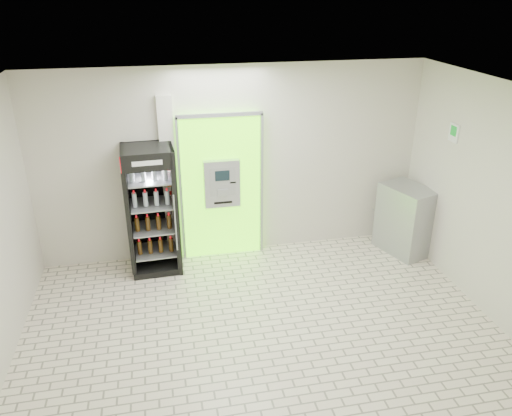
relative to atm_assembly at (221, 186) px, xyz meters
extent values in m
plane|color=beige|center=(0.20, -2.41, -1.17)|extent=(6.00, 6.00, 0.00)
plane|color=beige|center=(0.20, 0.09, 0.33)|extent=(6.00, 0.00, 6.00)
plane|color=beige|center=(0.20, -4.91, 0.33)|extent=(6.00, 0.00, 6.00)
plane|color=beige|center=(3.20, -2.41, 0.33)|extent=(0.00, 5.00, 5.00)
plane|color=white|center=(0.20, -2.41, 1.83)|extent=(6.00, 6.00, 0.00)
cube|color=#62F60F|center=(0.00, 0.02, -0.02)|extent=(1.20, 0.12, 2.30)
cube|color=gray|center=(0.00, -0.05, 1.13)|extent=(1.28, 0.04, 0.06)
cube|color=gray|center=(-0.63, -0.05, -0.02)|extent=(0.04, 0.04, 2.30)
cube|color=gray|center=(0.63, -0.05, -0.02)|extent=(0.04, 0.04, 2.30)
cube|color=black|center=(0.10, -0.04, -0.67)|extent=(0.62, 0.01, 0.67)
cube|color=black|center=(-0.34, -0.04, 0.81)|extent=(0.22, 0.01, 0.18)
cube|color=#999BA0|center=(0.00, -0.09, 0.08)|extent=(0.55, 0.12, 0.75)
cube|color=black|center=(0.00, -0.16, 0.23)|extent=(0.22, 0.01, 0.16)
cube|color=gray|center=(0.00, -0.16, -0.05)|extent=(0.16, 0.01, 0.12)
cube|color=black|center=(0.16, -0.16, 0.11)|extent=(0.09, 0.01, 0.02)
cube|color=black|center=(0.00, -0.16, -0.21)|extent=(0.28, 0.01, 0.03)
cube|color=silver|center=(-0.78, 0.04, 0.13)|extent=(0.22, 0.10, 2.60)
cube|color=#193FB2|center=(-0.78, -0.02, 0.48)|extent=(0.09, 0.01, 0.06)
cube|color=red|center=(-0.78, -0.02, 0.35)|extent=(0.09, 0.01, 0.06)
cube|color=yellow|center=(-0.78, -0.02, 0.22)|extent=(0.09, 0.01, 0.06)
cube|color=orange|center=(-0.78, -0.02, 0.09)|extent=(0.09, 0.01, 0.06)
cube|color=red|center=(-0.78, -0.02, -0.04)|extent=(0.09, 0.01, 0.06)
cube|color=black|center=(-1.07, -0.25, -0.20)|extent=(0.76, 0.70, 1.95)
cube|color=black|center=(-1.07, 0.05, -0.20)|extent=(0.73, 0.08, 1.95)
cube|color=#BC0A11|center=(-1.07, -0.58, 0.65)|extent=(0.71, 0.04, 0.23)
cube|color=white|center=(-1.07, -0.59, 0.65)|extent=(0.41, 0.02, 0.07)
cube|color=black|center=(-1.07, -0.25, -1.12)|extent=(0.76, 0.70, 0.10)
cylinder|color=gray|center=(-0.76, -0.61, -0.28)|extent=(0.03, 0.03, 0.88)
cube|color=gray|center=(-1.07, -0.25, -0.88)|extent=(0.64, 0.59, 0.02)
cube|color=gray|center=(-1.07, -0.25, -0.49)|extent=(0.64, 0.59, 0.02)
cube|color=gray|center=(-1.07, -0.25, -0.10)|extent=(0.64, 0.59, 0.02)
cube|color=gray|center=(-1.07, -0.25, 0.29)|extent=(0.64, 0.59, 0.02)
cube|color=#999BA0|center=(2.91, -0.51, -0.61)|extent=(0.80, 0.98, 1.12)
cube|color=gray|center=(2.63, -0.51, -0.56)|extent=(0.27, 0.78, 0.01)
cube|color=white|center=(3.19, -1.01, 0.95)|extent=(0.02, 0.22, 0.26)
cube|color=#0C8420|center=(3.18, -1.01, 0.98)|extent=(0.00, 0.14, 0.14)
camera|label=1|loc=(-0.90, -7.15, 2.86)|focal=35.00mm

